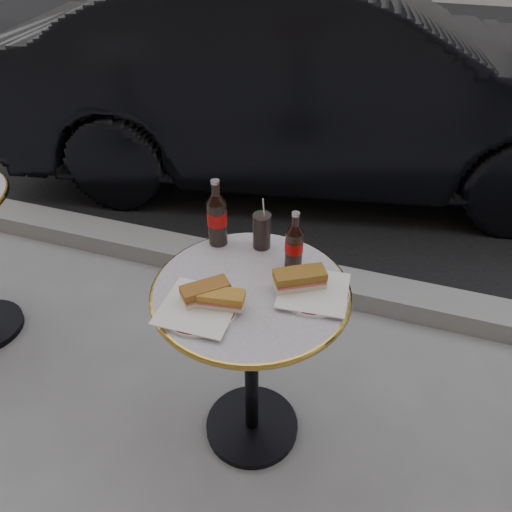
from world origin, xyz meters
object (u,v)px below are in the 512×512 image
(plate_left, at_px, (199,309))
(cola_bottle_left, at_px, (217,213))
(bistro_table, at_px, (251,367))
(cola_glass, at_px, (262,231))
(plate_right, at_px, (313,292))
(parked_car, at_px, (321,81))
(cola_bottle_right, at_px, (294,241))

(plate_left, height_order, cola_bottle_left, cola_bottle_left)
(bistro_table, height_order, cola_glass, cola_glass)
(plate_right, xyz_separation_m, cola_bottle_left, (-0.37, 0.16, 0.12))
(parked_car, bearing_deg, plate_right, -179.42)
(plate_right, relative_size, cola_bottle_right, 1.02)
(cola_bottle_left, distance_m, cola_glass, 0.16)
(bistro_table, relative_size, parked_car, 0.18)
(cola_bottle_right, relative_size, cola_glass, 1.65)
(bistro_table, distance_m, plate_left, 0.41)
(bistro_table, bearing_deg, plate_right, 10.53)
(bistro_table, height_order, parked_car, parked_car)
(plate_right, distance_m, parked_car, 2.18)
(plate_left, height_order, cola_bottle_right, cola_bottle_right)
(cola_bottle_left, xyz_separation_m, cola_bottle_right, (0.28, -0.05, -0.02))
(plate_left, height_order, parked_car, parked_car)
(cola_bottle_left, relative_size, cola_glass, 1.90)
(bistro_table, bearing_deg, plate_left, -127.70)
(plate_right, height_order, cola_glass, cola_glass)
(cola_glass, xyz_separation_m, parked_car, (-0.23, 1.95, -0.12))
(bistro_table, bearing_deg, cola_bottle_right, 54.90)
(cola_bottle_left, bearing_deg, bistro_table, -46.02)
(cola_bottle_left, height_order, cola_bottle_right, cola_bottle_left)
(bistro_table, distance_m, parked_car, 2.21)
(cola_bottle_left, relative_size, cola_bottle_right, 1.15)
(plate_left, relative_size, cola_bottle_left, 0.93)
(cola_bottle_right, bearing_deg, cola_bottle_left, 169.05)
(plate_left, bearing_deg, parked_car, 93.71)
(cola_bottle_left, height_order, parked_car, parked_car)
(cola_bottle_right, distance_m, cola_glass, 0.16)
(plate_left, height_order, plate_right, same)
(cola_bottle_left, bearing_deg, plate_left, -77.56)
(plate_left, bearing_deg, cola_bottle_right, 53.55)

